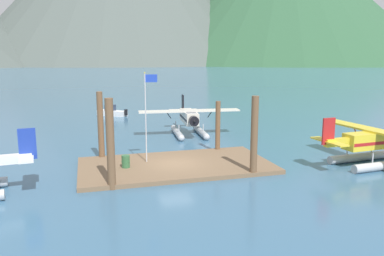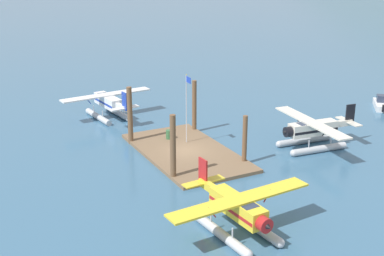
{
  "view_description": "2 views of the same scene",
  "coord_description": "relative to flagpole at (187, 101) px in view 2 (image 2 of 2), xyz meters",
  "views": [
    {
      "loc": [
        -6.19,
        -26.42,
        7.97
      ],
      "look_at": [
        2.1,
        3.03,
        2.31
      ],
      "focal_mm": 35.59,
      "sensor_mm": 36.0,
      "label": 1
    },
    {
      "loc": [
        39.5,
        -19.77,
        17.39
      ],
      "look_at": [
        -2.34,
        1.8,
        1.51
      ],
      "focal_mm": 48.21,
      "sensor_mm": 36.0,
      "label": 2
    }
  ],
  "objects": [
    {
      "name": "boat_white_open_north",
      "position": [
        -0.89,
        26.45,
        -3.91
      ],
      "size": [
        4.18,
        3.85,
        1.5
      ],
      "color": "silver",
      "rests_on": "ground"
    },
    {
      "name": "seaplane_yellow_stbd_aft",
      "position": [
        16.22,
        -4.49,
        -2.82
      ],
      "size": [
        7.97,
        10.48,
        3.84
      ],
      "color": "#B7BABF",
      "rests_on": "ground"
    },
    {
      "name": "dock_platform",
      "position": [
        1.88,
        -1.03,
        -4.25
      ],
      "size": [
        13.92,
        7.48,
        0.3
      ],
      "primitive_type": "cube",
      "color": "brown",
      "rests_on": "ground"
    },
    {
      "name": "piling_near_left",
      "position": [
        -2.99,
        -4.58,
        -1.59
      ],
      "size": [
        0.49,
        0.49,
        5.63
      ],
      "primitive_type": "cylinder",
      "color": "brown",
      "rests_on": "ground"
    },
    {
      "name": "piling_near_right",
      "position": [
        6.49,
        -4.52,
        -1.65
      ],
      "size": [
        0.48,
        0.48,
        5.5
      ],
      "primitive_type": "cylinder",
      "color": "brown",
      "rests_on": "ground"
    },
    {
      "name": "fuel_drum",
      "position": [
        -1.78,
        -1.09,
        -3.66
      ],
      "size": [
        0.62,
        0.62,
        0.88
      ],
      "color": "#33663D",
      "rests_on": "dock_platform"
    },
    {
      "name": "seaplane_cream_bow_right",
      "position": [
        5.97,
        10.18,
        -2.82
      ],
      "size": [
        10.49,
        7.96,
        3.84
      ],
      "color": "#B7BABF",
      "rests_on": "ground"
    },
    {
      "name": "piling_far_left",
      "position": [
        -3.27,
        2.49,
        -1.69
      ],
      "size": [
        0.46,
        0.46,
        5.42
      ],
      "primitive_type": "cylinder",
      "color": "brown",
      "rests_on": "ground"
    },
    {
      "name": "ground_plane",
      "position": [
        1.88,
        -1.03,
        -4.4
      ],
      "size": [
        1200.0,
        1200.0,
        0.0
      ],
      "primitive_type": "plane",
      "color": "#38607F"
    },
    {
      "name": "seaplane_white_port_aft",
      "position": [
        -11.96,
        -3.84,
        -2.82
      ],
      "size": [
        7.95,
        10.49,
        3.84
      ],
      "color": "#B7BABF",
      "rests_on": "ground"
    },
    {
      "name": "piling_far_right",
      "position": [
        6.35,
        2.38,
        -2.2
      ],
      "size": [
        0.41,
        0.41,
        4.41
      ],
      "primitive_type": "cylinder",
      "color": "brown",
      "rests_on": "ground"
    },
    {
      "name": "flagpole",
      "position": [
        0.0,
        0.0,
        0.0
      ],
      "size": [
        0.95,
        0.1,
        6.66
      ],
      "color": "silver",
      "rests_on": "dock_platform"
    }
  ]
}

